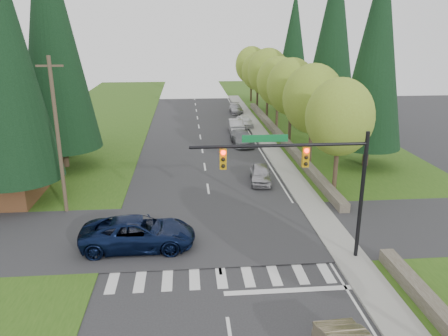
{
  "coord_description": "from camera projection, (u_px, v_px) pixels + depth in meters",
  "views": [
    {
      "loc": [
        -1.48,
        -15.28,
        11.51
      ],
      "look_at": [
        0.88,
        11.8,
        2.8
      ],
      "focal_mm": 35.0,
      "sensor_mm": 36.0,
      "label": 1
    }
  ],
  "objects": [
    {
      "name": "parked_car_e",
      "position": [
        236.0,
        109.0,
        62.11
      ],
      "size": [
        1.81,
        4.29,
        1.24
      ],
      "primitive_type": "imported",
      "rotation": [
        0.0,
        0.0,
        0.02
      ],
      "color": "#9E9FA3",
      "rests_on": "ground"
    },
    {
      "name": "curb_east",
      "position": [
        271.0,
        161.0,
        39.49
      ],
      "size": [
        0.2,
        80.0,
        0.13
      ],
      "primitive_type": "cube",
      "color": "gray",
      "rests_on": "ground"
    },
    {
      "name": "decid_tree_1",
      "position": [
        313.0,
        99.0,
        37.06
      ],
      "size": [
        5.2,
        5.2,
        8.8
      ],
      "color": "#38281C",
      "rests_on": "ground"
    },
    {
      "name": "conifer_w_e",
      "position": [
        49.0,
        42.0,
        40.4
      ],
      "size": [
        5.78,
        5.78,
        18.8
      ],
      "color": "#38281C",
      "rests_on": "ground"
    },
    {
      "name": "decid_tree_4",
      "position": [
        268.0,
        72.0,
        56.9
      ],
      "size": [
        5.4,
        5.4,
        9.18
      ],
      "color": "#38281C",
      "rests_on": "ground"
    },
    {
      "name": "conifer_w_c",
      "position": [
        51.0,
        31.0,
        34.57
      ],
      "size": [
        6.46,
        6.46,
        20.8
      ],
      "color": "#38281C",
      "rests_on": "ground"
    },
    {
      "name": "sidewalk_east",
      "position": [
        280.0,
        161.0,
        39.56
      ],
      "size": [
        1.8,
        80.0,
        0.13
      ],
      "primitive_type": "cube",
      "color": "gray",
      "rests_on": "ground"
    },
    {
      "name": "stone_wall_north",
      "position": [
        280.0,
        137.0,
        47.2
      ],
      "size": [
        0.7,
        40.0,
        0.7
      ],
      "primitive_type": "cube",
      "color": "#4C4438",
      "rests_on": "ground"
    },
    {
      "name": "decid_tree_2",
      "position": [
        292.0,
        87.0,
        43.64
      ],
      "size": [
        5.0,
        5.0,
        8.82
      ],
      "color": "#38281C",
      "rests_on": "ground"
    },
    {
      "name": "cross_street",
      "position": [
        215.0,
        233.0,
        25.73
      ],
      "size": [
        120.0,
        8.0,
        0.1
      ],
      "primitive_type": "cube",
      "color": "#28282B",
      "rests_on": "ground"
    },
    {
      "name": "conifer_e_c",
      "position": [
        294.0,
        45.0,
        62.0
      ],
      "size": [
        5.1,
        5.1,
        16.8
      ],
      "color": "#38281C",
      "rests_on": "ground"
    },
    {
      "name": "utility_pole",
      "position": [
        58.0,
        136.0,
        27.16
      ],
      "size": [
        1.6,
        0.24,
        10.0
      ],
      "color": "#473828",
      "rests_on": "ground"
    },
    {
      "name": "conifer_e_b",
      "position": [
        333.0,
        35.0,
        48.34
      ],
      "size": [
        6.12,
        6.12,
        19.8
      ],
      "color": "#38281C",
      "rests_on": "ground"
    },
    {
      "name": "conifer_e_a",
      "position": [
        377.0,
        51.0,
        35.28
      ],
      "size": [
        5.44,
        5.44,
        17.8
      ],
      "color": "#38281C",
      "rests_on": "ground"
    },
    {
      "name": "traffic_signal",
      "position": [
        308.0,
        169.0,
        21.24
      ],
      "size": [
        8.7,
        0.37,
        6.8
      ],
      "color": "black",
      "rests_on": "ground"
    },
    {
      "name": "decid_tree_0",
      "position": [
        340.0,
        117.0,
        30.47
      ],
      "size": [
        4.8,
        4.8,
        8.37
      ],
      "color": "#38281C",
      "rests_on": "ground"
    },
    {
      "name": "grass_west",
      "position": [
        48.0,
        174.0,
        36.02
      ],
      "size": [
        14.0,
        110.0,
        0.06
      ],
      "primitive_type": "cube",
      "color": "#2C5115",
      "rests_on": "ground"
    },
    {
      "name": "parked_car_c",
      "position": [
        236.0,
        126.0,
        50.21
      ],
      "size": [
        1.65,
        4.63,
        1.52
      ],
      "primitive_type": "imported",
      "rotation": [
        0.0,
        0.0,
        -0.01
      ],
      "color": "#A5A5AA",
      "rests_on": "ground"
    },
    {
      "name": "decid_tree_3",
      "position": [
        278.0,
        81.0,
        50.37
      ],
      "size": [
        5.0,
        5.0,
        8.55
      ],
      "color": "#38281C",
      "rests_on": "ground"
    },
    {
      "name": "decid_tree_5",
      "position": [
        258.0,
        71.0,
        63.69
      ],
      "size": [
        4.8,
        4.8,
        8.3
      ],
      "color": "#38281C",
      "rests_on": "ground"
    },
    {
      "name": "suv_navy",
      "position": [
        138.0,
        233.0,
        23.8
      ],
      "size": [
        6.18,
        2.85,
        1.72
      ],
      "primitive_type": "imported",
      "rotation": [
        0.0,
        0.0,
        1.57
      ],
      "color": "#0A1433",
      "rests_on": "ground"
    },
    {
      "name": "parked_car_a",
      "position": [
        261.0,
        174.0,
        34.07
      ],
      "size": [
        2.05,
        4.15,
        1.36
      ],
      "primitive_type": "imported",
      "rotation": [
        0.0,
        0.0,
        -0.12
      ],
      "color": "#A09FA4",
      "rests_on": "ground"
    },
    {
      "name": "ground",
      "position": [
        228.0,
        319.0,
        18.14
      ],
      "size": [
        120.0,
        120.0,
        0.0
      ],
      "primitive_type": "plane",
      "color": "#28282B",
      "rests_on": "ground"
    },
    {
      "name": "parked_car_d",
      "position": [
        245.0,
        121.0,
        53.33
      ],
      "size": [
        1.96,
        4.08,
        1.34
      ],
      "primitive_type": "imported",
      "rotation": [
        0.0,
        0.0,
        0.1
      ],
      "color": "white",
      "rests_on": "ground"
    },
    {
      "name": "grass_east",
      "position": [
        354.0,
        166.0,
        38.18
      ],
      "size": [
        14.0,
        110.0,
        0.06
      ],
      "primitive_type": "cube",
      "color": "#2C5115",
      "rests_on": "ground"
    },
    {
      "name": "decid_tree_6",
      "position": [
        252.0,
        65.0,
        70.23
      ],
      "size": [
        5.2,
        5.2,
        8.86
      ],
      "color": "#38281C",
      "rests_on": "ground"
    },
    {
      "name": "parked_car_b",
      "position": [
        242.0,
        138.0,
        45.1
      ],
      "size": [
        2.21,
        4.96,
        1.41
      ],
      "primitive_type": "imported",
      "rotation": [
        0.0,
        0.0,
        0.05
      ],
      "color": "slate",
      "rests_on": "ground"
    }
  ]
}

